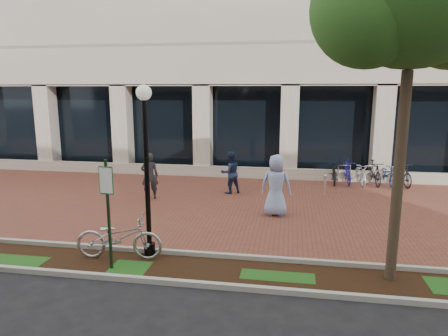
% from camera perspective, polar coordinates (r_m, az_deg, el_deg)
% --- Properties ---
extents(ground, '(120.00, 120.00, 0.00)m').
position_cam_1_polar(ground, '(14.12, 0.71, -5.29)').
color(ground, black).
rests_on(ground, ground).
extents(brick_plaza, '(40.00, 9.00, 0.01)m').
position_cam_1_polar(brick_plaza, '(14.12, 0.71, -5.27)').
color(brick_plaza, brown).
rests_on(brick_plaza, ground).
extents(planting_strip, '(40.00, 1.50, 0.01)m').
position_cam_1_polar(planting_strip, '(9.29, -4.43, -14.29)').
color(planting_strip, black).
rests_on(planting_strip, ground).
extents(curb_plaza_side, '(40.00, 0.12, 0.12)m').
position_cam_1_polar(curb_plaza_side, '(9.93, -3.37, -12.19)').
color(curb_plaza_side, '#A3A39A').
rests_on(curb_plaza_side, ground).
extents(curb_street_side, '(40.00, 0.12, 0.12)m').
position_cam_1_polar(curb_street_side, '(8.62, -5.68, -16.05)').
color(curb_street_side, '#A3A39A').
rests_on(curb_street_side, ground).
extents(parking_sign, '(0.34, 0.07, 2.51)m').
position_cam_1_polar(parking_sign, '(9.12, -16.31, -4.56)').
color(parking_sign, '#123219').
rests_on(parking_sign, ground).
extents(lamppost, '(0.36, 0.36, 4.10)m').
position_cam_1_polar(lamppost, '(9.54, -11.03, 0.86)').
color(lamppost, black).
rests_on(lamppost, ground).
extents(locked_bicycle, '(2.13, 0.94, 1.09)m').
position_cam_1_polar(locked_bicycle, '(9.95, -14.76, -9.52)').
color(locked_bicycle, '#B5B5B9').
rests_on(locked_bicycle, ground).
extents(pedestrian_left, '(0.72, 0.58, 1.73)m').
position_cam_1_polar(pedestrian_left, '(14.96, -10.57, -1.12)').
color(pedestrian_left, '#25252A').
rests_on(pedestrian_left, ground).
extents(pedestrian_mid, '(1.01, 0.97, 1.65)m').
position_cam_1_polar(pedestrian_mid, '(15.50, 0.90, -0.66)').
color(pedestrian_mid, '#1C2747').
rests_on(pedestrian_mid, ground).
extents(pedestrian_right, '(1.04, 0.75, 1.99)m').
position_cam_1_polar(pedestrian_right, '(12.84, 7.45, -2.46)').
color(pedestrian_right, '#95A9DE').
rests_on(pedestrian_right, ground).
extents(bollard, '(0.12, 0.12, 0.88)m').
position_cam_1_polar(bollard, '(15.51, 14.20, -2.43)').
color(bollard, silver).
rests_on(bollard, ground).
extents(bike_rack_cluster, '(3.52, 1.85, 1.03)m').
position_cam_1_polar(bike_rack_cluster, '(18.09, 19.72, -0.70)').
color(bike_rack_cluster, black).
rests_on(bike_rack_cluster, ground).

